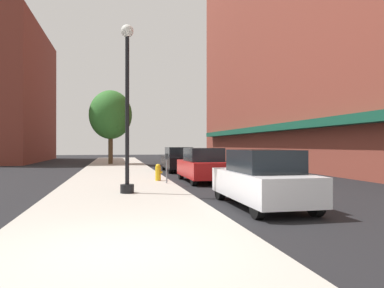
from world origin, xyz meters
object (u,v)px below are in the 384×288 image
Objects in this scene: lamppost at (127,105)px; tree_near at (111,115)px; car_red at (203,165)px; car_black at (178,160)px; parking_meter_near at (167,164)px; car_white at (262,179)px; fire_hydrant at (158,172)px.

tree_near is (-0.83, 20.41, 1.30)m from lamppost.
car_red is (3.75, 4.26, -2.39)m from lamppost.
tree_near is at bearing 114.46° from car_black.
car_red is at bearing -92.18° from car_black.
tree_near is 10.86m from car_black.
parking_meter_near is 8.55m from car_black.
car_red is at bearing 48.62° from lamppost.
parking_meter_near is at bearing 109.14° from car_white.
fire_hydrant is 2.21m from car_red.
parking_meter_near is 6.30m from car_white.
lamppost is 1.37× the size of car_red.
car_white and car_red have the same top height.
fire_hydrant is 7.43m from car_black.
lamppost is 7.47× the size of fire_hydrant.
car_white and car_black have the same top height.
car_white is 7.30m from car_red.
lamppost is 4.13m from parking_meter_near.
lamppost is at bearing -132.93° from car_red.
lamppost is 0.90× the size of tree_near.
lamppost is at bearing -87.68° from tree_near.
tree_near is 1.53× the size of car_red.
car_black reaches higher than fire_hydrant.
car_red reaches higher than parking_meter_near.
parking_meter_near is at bearing 58.55° from lamppost.
car_white is at bearing -92.18° from car_black.
car_white is 14.32m from car_black.
car_white is at bearing -91.55° from car_red.
parking_meter_near is (0.24, -1.23, 0.43)m from fire_hydrant.
car_white is at bearing -78.95° from tree_near.
tree_near is at bearing 102.16° from car_white.
fire_hydrant is 0.12× the size of tree_near.
tree_near reaches higher than lamppost.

